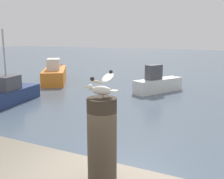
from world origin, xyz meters
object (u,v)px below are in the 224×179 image
object	(u,v)px
seagull	(101,86)
boat_white	(161,83)
boat_orange	(55,73)
mooring_post	(102,142)

from	to	relation	value
seagull	boat_white	xyz separation A→B (m)	(-3.09, 12.88, -2.27)
boat_orange	boat_white	distance (m)	8.12
mooring_post	seagull	bearing A→B (deg)	-172.74
mooring_post	seagull	world-z (taller)	seagull
mooring_post	seagull	xyz separation A→B (m)	(-0.00, -0.00, 0.64)
seagull	mooring_post	bearing A→B (deg)	7.26
boat_orange	boat_white	bearing A→B (deg)	-2.96
boat_orange	mooring_post	bearing A→B (deg)	-49.89
boat_orange	boat_white	size ratio (longest dim) A/B	1.45
seagull	boat_white	bearing A→B (deg)	103.49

